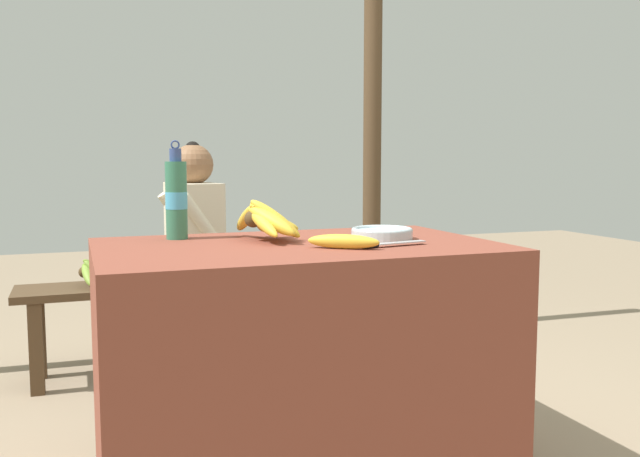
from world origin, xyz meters
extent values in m
cube|color=brown|center=(0.00, 0.00, 0.39)|extent=(1.24, 0.78, 0.78)
sphere|color=#4C381E|center=(-0.12, 0.11, 0.86)|extent=(0.06, 0.06, 0.06)
ellipsoid|color=gold|center=(-0.10, 0.04, 0.85)|extent=(0.08, 0.19, 0.10)
ellipsoid|color=gold|center=(-0.08, 0.04, 0.85)|extent=(0.15, 0.20, 0.12)
ellipsoid|color=gold|center=(-0.05, 0.07, 0.86)|extent=(0.18, 0.14, 0.15)
ellipsoid|color=gold|center=(-0.05, 0.10, 0.85)|extent=(0.18, 0.08, 0.09)
ellipsoid|color=gold|center=(-0.05, 0.12, 0.86)|extent=(0.17, 0.08, 0.15)
ellipsoid|color=gold|center=(-0.06, 0.15, 0.85)|extent=(0.19, 0.14, 0.14)
ellipsoid|color=gold|center=(-0.08, 0.17, 0.86)|extent=(0.12, 0.17, 0.15)
ellipsoid|color=gold|center=(-0.12, 0.19, 0.85)|extent=(0.05, 0.21, 0.13)
cylinder|color=silver|center=(0.30, 0.02, 0.80)|extent=(0.20, 0.20, 0.03)
torus|color=silver|center=(0.30, 0.02, 0.81)|extent=(0.20, 0.20, 0.02)
cylinder|color=#337556|center=(-0.34, 0.26, 0.91)|extent=(0.07, 0.07, 0.26)
cylinder|color=#47A8D1|center=(-0.34, 0.26, 0.91)|extent=(0.07, 0.07, 0.06)
cylinder|color=#33477F|center=(-0.34, 0.26, 1.06)|extent=(0.04, 0.04, 0.04)
torus|color=#33477F|center=(-0.34, 0.26, 1.10)|extent=(0.03, 0.01, 0.03)
ellipsoid|color=gold|center=(0.09, -0.16, 0.80)|extent=(0.20, 0.16, 0.04)
cube|color=#BCBCC1|center=(0.28, -0.16, 0.79)|extent=(0.18, 0.06, 0.00)
cylinder|color=black|center=(0.17, -0.18, 0.79)|extent=(0.06, 0.03, 0.02)
cube|color=#4C3823|center=(-0.24, 1.29, 0.43)|extent=(1.40, 0.32, 0.04)
cube|color=#4C3823|center=(-0.84, 1.17, 0.21)|extent=(0.06, 0.06, 0.42)
cube|color=#4C3823|center=(0.36, 1.17, 0.21)|extent=(0.06, 0.06, 0.42)
cube|color=#4C3823|center=(-0.84, 1.41, 0.21)|extent=(0.06, 0.06, 0.42)
cube|color=#4C3823|center=(0.36, 1.41, 0.21)|extent=(0.06, 0.06, 0.42)
cylinder|color=#232328|center=(-0.36, 1.13, 0.23)|extent=(0.09, 0.09, 0.45)
cylinder|color=#232328|center=(-0.24, 1.15, 0.46)|extent=(0.31, 0.13, 0.09)
cylinder|color=#232328|center=(-0.39, 1.31, 0.23)|extent=(0.09, 0.09, 0.45)
cylinder|color=#232328|center=(-0.27, 1.33, 0.46)|extent=(0.31, 0.13, 0.09)
cube|color=beige|center=(-0.12, 1.26, 0.69)|extent=(0.25, 0.37, 0.48)
cylinder|color=beige|center=(-0.12, 1.09, 0.77)|extent=(0.21, 0.09, 0.25)
cylinder|color=beige|center=(-0.17, 1.41, 0.77)|extent=(0.21, 0.09, 0.25)
sphere|color=brown|center=(-0.12, 1.26, 1.02)|extent=(0.20, 0.20, 0.20)
sphere|color=black|center=(-0.12, 1.26, 1.09)|extent=(0.07, 0.07, 0.07)
sphere|color=#4C381E|center=(-0.63, 1.29, 0.52)|extent=(0.05, 0.05, 0.05)
ellipsoid|color=olive|center=(-0.62, 1.23, 0.52)|extent=(0.07, 0.16, 0.11)
ellipsoid|color=olive|center=(-0.58, 1.27, 0.52)|extent=(0.15, 0.10, 0.13)
ellipsoid|color=olive|center=(-0.57, 1.32, 0.52)|extent=(0.17, 0.11, 0.14)
ellipsoid|color=olive|center=(-0.61, 1.35, 0.52)|extent=(0.09, 0.18, 0.12)
cylinder|color=#4C3823|center=(0.99, 1.62, 1.34)|extent=(0.11, 0.11, 2.67)
camera|label=1|loc=(-0.66, -2.02, 1.05)|focal=38.00mm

